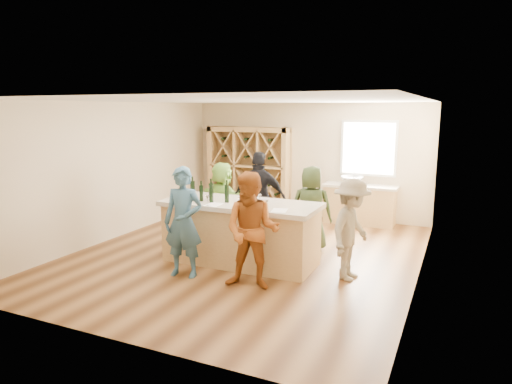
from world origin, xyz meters
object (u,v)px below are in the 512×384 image
at_px(person_far_right, 311,208).
at_px(person_far_left, 223,200).
at_px(wine_bottle_c, 211,192).
at_px(wine_rack, 249,170).
at_px(wine_bottle_a, 193,190).
at_px(wine_bottle_b, 201,193).
at_px(sink, 352,180).
at_px(person_near_right, 252,231).
at_px(person_server, 351,230).
at_px(person_far_mid, 260,198).
at_px(person_near_left, 183,222).
at_px(tasting_counter_base, 241,235).
at_px(wine_bottle_e, 227,194).
at_px(wine_bottle_d, 211,194).

relative_size(person_far_right, person_far_left, 1.02).
relative_size(wine_bottle_c, person_far_right, 0.19).
bearing_deg(wine_rack, wine_bottle_a, -79.24).
bearing_deg(wine_bottle_b, sink, 65.43).
distance_m(sink, wine_bottle_a, 4.27).
xyz_separation_m(sink, wine_bottle_a, (-1.97, -3.78, 0.23)).
height_order(wine_rack, person_far_left, wine_rack).
bearing_deg(wine_bottle_b, person_far_right, 42.88).
relative_size(person_near_right, person_server, 1.09).
bearing_deg(wine_bottle_b, wine_bottle_a, 164.14).
xyz_separation_m(sink, person_far_mid, (-1.29, -2.40, -0.09)).
bearing_deg(person_far_left, person_far_mid, -164.64).
bearing_deg(person_far_left, person_near_right, 147.76).
relative_size(wine_rack, person_near_left, 1.24).
xyz_separation_m(person_far_right, person_far_left, (-1.95, 0.10, -0.02)).
relative_size(wine_bottle_b, person_near_left, 0.16).
bearing_deg(person_near_left, person_near_right, -8.95).
bearing_deg(sink, wine_bottle_c, -113.46).
distance_m(tasting_counter_base, person_near_right, 1.22).
bearing_deg(wine_bottle_a, wine_bottle_e, 2.59).
relative_size(wine_bottle_d, person_far_right, 0.18).
bearing_deg(person_near_left, wine_bottle_e, 58.79).
bearing_deg(person_server, person_far_left, 76.50).
height_order(wine_bottle_b, person_near_left, person_near_left).
bearing_deg(wine_bottle_b, person_far_left, 105.28).
relative_size(wine_bottle_b, wine_bottle_c, 0.90).
distance_m(wine_bottle_e, person_near_right, 1.25).
bearing_deg(wine_bottle_a, wine_bottle_d, -11.44).
bearing_deg(person_near_left, wine_bottle_b, 89.63).
bearing_deg(person_far_mid, wine_bottle_b, 66.71).
height_order(sink, person_near_right, person_near_right).
bearing_deg(wine_rack, person_far_right, -45.09).
relative_size(sink, person_server, 0.34).
distance_m(person_near_left, person_far_left, 2.32).
xyz_separation_m(tasting_counter_base, wine_bottle_b, (-0.65, -0.21, 0.72)).
relative_size(wine_bottle_a, person_far_mid, 0.18).
relative_size(wine_bottle_a, wine_bottle_e, 1.09).
distance_m(wine_bottle_c, wine_bottle_d, 0.15).
bearing_deg(person_near_right, person_far_left, 117.15).
xyz_separation_m(person_far_mid, person_far_left, (-0.88, 0.08, -0.13)).
bearing_deg(person_far_right, person_server, 117.31).
height_order(wine_bottle_d, person_server, person_server).
bearing_deg(sink, wine_bottle_d, -111.70).
distance_m(person_far_right, person_far_left, 1.95).
bearing_deg(tasting_counter_base, wine_bottle_d, -151.35).
xyz_separation_m(wine_bottle_a, wine_bottle_c, (0.34, 0.04, -0.01)).
bearing_deg(person_server, person_near_left, 121.32).
distance_m(tasting_counter_base, wine_bottle_e, 0.77).
xyz_separation_m(sink, person_far_right, (-0.22, -2.42, -0.20)).
bearing_deg(wine_bottle_e, person_near_right, -43.97).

